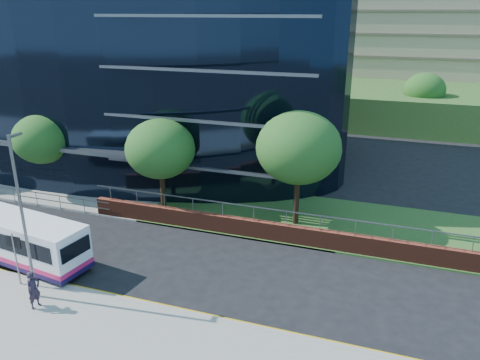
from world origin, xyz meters
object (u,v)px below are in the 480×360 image
at_px(tree_far_b, 42,139).
at_px(pedestrian, 34,290).
at_px(city_bus, 11,236).
at_px(streetlight_east, 23,214).
at_px(street_sign, 14,248).
at_px(tree_dist_e, 424,90).
at_px(tree_far_d, 299,148).
at_px(tree_far_c, 160,149).

bearing_deg(tree_far_b, pedestrian, -52.16).
bearing_deg(tree_far_b, city_bus, -60.34).
bearing_deg(streetlight_east, street_sign, 158.64).
distance_m(tree_far_b, pedestrian, 16.03).
bearing_deg(tree_dist_e, city_bus, -118.94).
relative_size(street_sign, streetlight_east, 0.35).
relative_size(street_sign, tree_far_d, 0.38).
bearing_deg(tree_far_c, tree_far_d, 6.34).
relative_size(city_bus, pedestrian, 5.52).
xyz_separation_m(tree_far_b, tree_far_d, (19.00, 0.50, 0.98)).
xyz_separation_m(tree_far_b, pedestrian, (9.64, -12.42, -3.14)).
bearing_deg(street_sign, tree_far_d, 45.22).
xyz_separation_m(street_sign, city_bus, (-2.36, 2.05, -0.72)).
height_order(tree_far_d, tree_dist_e, tree_far_d).
xyz_separation_m(tree_far_c, streetlight_east, (-1.00, -11.17, -0.10)).
relative_size(street_sign, tree_far_c, 0.43).
xyz_separation_m(tree_dist_e, pedestrian, (-17.36, -42.92, -3.46)).
xyz_separation_m(tree_far_d, pedestrian, (-9.36, -12.92, -4.12)).
distance_m(street_sign, pedestrian, 2.74).
bearing_deg(streetlight_east, tree_far_d, 50.60).
bearing_deg(streetlight_east, tree_far_c, 84.89).
relative_size(tree_far_d, tree_dist_e, 1.14).
height_order(street_sign, pedestrian, street_sign).
bearing_deg(city_bus, street_sign, -33.11).
xyz_separation_m(tree_far_d, city_bus, (-13.86, -9.53, -3.76)).
xyz_separation_m(tree_far_b, tree_dist_e, (27.00, 30.50, 0.33)).
distance_m(street_sign, tree_far_b, 13.54).
height_order(tree_far_b, tree_dist_e, tree_dist_e).
xyz_separation_m(tree_far_b, tree_far_c, (10.00, -0.50, 0.33)).
xyz_separation_m(tree_far_d, tree_dist_e, (8.00, 30.00, -0.65)).
xyz_separation_m(tree_far_b, city_bus, (5.14, -9.03, -2.78)).
height_order(tree_dist_e, pedestrian, tree_dist_e).
bearing_deg(tree_far_c, pedestrian, -91.71).
height_order(city_bus, pedestrian, city_bus).
bearing_deg(city_bus, tree_far_b, 127.63).
bearing_deg(pedestrian, tree_dist_e, -14.86).
distance_m(streetlight_east, city_bus, 5.56).
bearing_deg(streetlight_east, city_bus, 145.60).
bearing_deg(pedestrian, tree_far_d, -28.76).
height_order(tree_far_c, tree_far_d, tree_far_d).
xyz_separation_m(tree_far_c, tree_dist_e, (17.00, 31.00, 0.00)).
distance_m(tree_far_d, city_bus, 17.23).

